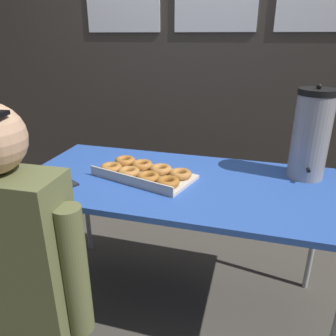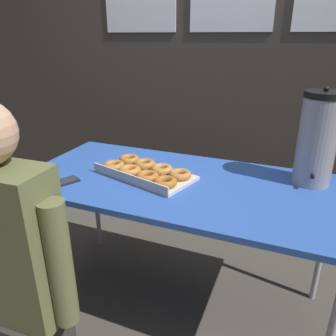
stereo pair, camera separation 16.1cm
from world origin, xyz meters
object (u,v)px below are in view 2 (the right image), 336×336
Objects in this scene: person_seated at (12,271)px; cell_phone at (64,182)px; donut_box at (145,172)px; coffee_urn at (317,139)px.

cell_phone is at bearing -81.85° from person_seated.
person_seated is (0.08, -0.45, -0.17)m from cell_phone.
cell_phone is 0.12× the size of person_seated.
donut_box is 0.43× the size of person_seated.
coffee_urn is at bearing 49.40° from cell_phone.
donut_box reaches higher than cell_phone.
person_seated is at bearing -138.93° from coffee_urn.
cell_phone is at bearing -157.94° from coffee_urn.
donut_box is 3.50× the size of cell_phone.
cell_phone is at bearing -129.88° from donut_box.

